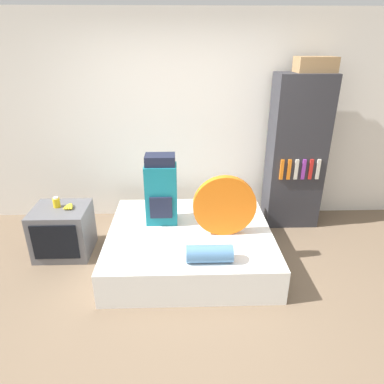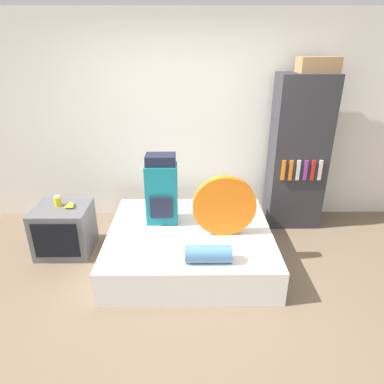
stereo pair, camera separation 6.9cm
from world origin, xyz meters
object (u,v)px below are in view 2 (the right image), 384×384
at_px(television, 64,229).
at_px(backpack, 162,190).
at_px(tent_bag, 224,206).
at_px(cardboard_box, 318,65).
at_px(canister, 58,201).
at_px(sleeping_roll, 208,254).
at_px(bookshelf, 298,154).

bearing_deg(television, backpack, 2.05).
distance_m(tent_bag, cardboard_box, 1.94).
height_order(tent_bag, canister, tent_bag).
xyz_separation_m(sleeping_roll, television, (-1.59, 0.74, -0.17)).
relative_size(canister, bookshelf, 0.06).
bearing_deg(canister, sleeping_roll, -25.76).
height_order(backpack, cardboard_box, cardboard_box).
relative_size(sleeping_roll, bookshelf, 0.23).
relative_size(tent_bag, cardboard_box, 1.48).
xyz_separation_m(sleeping_roll, canister, (-1.63, 0.79, 0.17)).
height_order(sleeping_roll, television, television).
xyz_separation_m(sleeping_roll, bookshelf, (1.18, 1.41, 0.51)).
distance_m(tent_bag, canister, 1.84).
bearing_deg(tent_bag, backpack, 156.60).
bearing_deg(tent_bag, sleeping_roll, -110.73).
bearing_deg(backpack, sleeping_roll, -58.66).
bearing_deg(bookshelf, tent_bag, -137.33).
distance_m(tent_bag, television, 1.84).
relative_size(tent_bag, sleeping_roll, 1.51).
xyz_separation_m(backpack, canister, (-1.15, 0.01, -0.13)).
bearing_deg(cardboard_box, television, -166.54).
distance_m(canister, cardboard_box, 3.28).
distance_m(tent_bag, bookshelf, 1.38).
bearing_deg(backpack, television, -177.95).
bearing_deg(sleeping_roll, canister, 154.24).
height_order(tent_bag, bookshelf, bookshelf).
xyz_separation_m(tent_bag, television, (-1.78, 0.25, -0.41)).
bearing_deg(cardboard_box, tent_bag, -139.42).
bearing_deg(canister, backpack, -0.27).
relative_size(television, canister, 5.04).
height_order(television, cardboard_box, cardboard_box).
xyz_separation_m(television, bookshelf, (2.78, 0.67, 0.67)).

